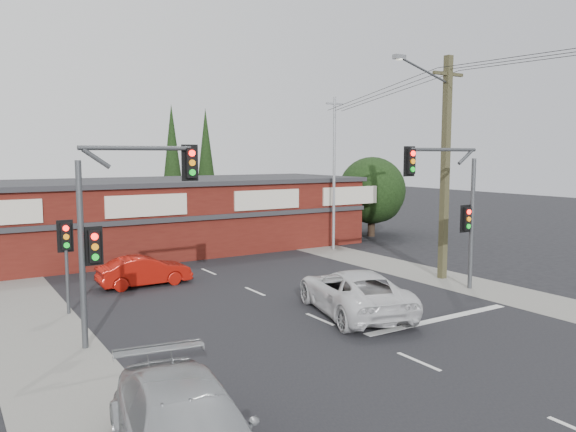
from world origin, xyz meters
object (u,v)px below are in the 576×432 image
white_suv (353,292)px  red_sedan (144,271)px  utility_pole (444,160)px  shop_building (142,216)px

white_suv → red_sedan: bearing=-43.6°
utility_pole → white_suv: bearing=-161.6°
white_suv → utility_pole: bearing=-146.8°
red_sedan → utility_pole: utility_pole is taller
white_suv → red_sedan: 9.54m
white_suv → red_sedan: (-5.00, 8.13, -0.14)m
shop_building → white_suv: bearing=-81.4°
white_suv → utility_pole: size_ratio=0.57×
shop_building → utility_pole: (9.36, -14.00, 3.26)m
shop_building → utility_pole: bearing=-56.2°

